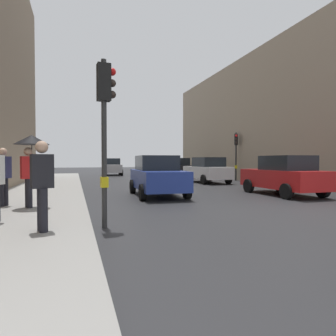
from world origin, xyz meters
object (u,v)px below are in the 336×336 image
(traffic_light_mid_street, at_px, (236,147))
(pedestrian_with_umbrella, at_px, (31,151))
(traffic_light_near_left, at_px, (105,112))
(pedestrian_in_dark_coat, at_px, (42,182))
(car_silver_hatchback, at_px, (112,167))
(pedestrian_with_grey_backpack, at_px, (2,173))
(car_red_sedan, at_px, (284,175))
(car_white_compact, at_px, (207,170))
(car_green_estate, at_px, (155,166))
(car_dark_suv, at_px, (177,168))
(car_blue_van, at_px, (157,176))

(traffic_light_mid_street, xyz_separation_m, pedestrian_with_umbrella, (-12.96, -10.43, -0.69))
(traffic_light_near_left, relative_size, pedestrian_in_dark_coat, 2.17)
(car_silver_hatchback, distance_m, pedestrian_with_grey_backpack, 22.09)
(traffic_light_mid_street, xyz_separation_m, car_red_sedan, (-2.81, -8.93, -1.66))
(car_red_sedan, bearing_deg, pedestrian_in_dark_coat, -153.23)
(pedestrian_in_dark_coat, bearing_deg, traffic_light_mid_street, 48.08)
(car_white_compact, bearing_deg, traffic_light_mid_street, 23.07)
(car_green_estate, xyz_separation_m, pedestrian_with_umbrella, (-10.14, -23.91, 0.96))
(car_red_sedan, relative_size, pedestrian_with_grey_backpack, 2.37)
(traffic_light_mid_street, height_order, car_dark_suv, traffic_light_mid_street)
(traffic_light_near_left, distance_m, pedestrian_in_dark_coat, 2.10)
(pedestrian_with_umbrella, height_order, pedestrian_with_grey_backpack, pedestrian_with_umbrella)
(traffic_light_mid_street, distance_m, pedestrian_with_grey_backpack, 17.06)
(car_red_sedan, xyz_separation_m, car_silver_hatchback, (-5.19, 20.35, 0.00))
(car_silver_hatchback, bearing_deg, car_white_compact, -68.47)
(car_silver_hatchback, bearing_deg, traffic_light_mid_street, -54.99)
(car_blue_van, distance_m, pedestrian_in_dark_coat, 7.43)
(car_blue_van, bearing_deg, car_white_compact, 49.68)
(traffic_light_mid_street, xyz_separation_m, car_dark_suv, (-2.88, 5.38, -1.66))
(pedestrian_in_dark_coat, bearing_deg, car_green_estate, 70.73)
(car_dark_suv, bearing_deg, car_green_estate, 89.58)
(traffic_light_mid_street, relative_size, car_silver_hatchback, 0.85)
(car_dark_suv, relative_size, car_green_estate, 0.98)
(car_dark_suv, distance_m, car_silver_hatchback, 7.92)
(car_green_estate, bearing_deg, car_dark_suv, -90.42)
(car_dark_suv, relative_size, car_white_compact, 0.98)
(pedestrian_with_umbrella, bearing_deg, car_dark_suv, 57.49)
(pedestrian_in_dark_coat, bearing_deg, pedestrian_with_grey_backpack, 111.42)
(traffic_light_near_left, distance_m, car_blue_van, 6.46)
(pedestrian_with_grey_backpack, bearing_deg, car_blue_van, 23.10)
(traffic_light_mid_street, bearing_deg, car_red_sedan, -107.48)
(car_dark_suv, relative_size, pedestrian_in_dark_coat, 2.37)
(traffic_light_near_left, relative_size, pedestrian_with_grey_backpack, 2.17)
(car_green_estate, distance_m, pedestrian_with_grey_backpack, 25.83)
(traffic_light_mid_street, height_order, car_red_sedan, traffic_light_mid_street)
(car_dark_suv, distance_m, pedestrian_with_grey_backpack, 18.80)
(car_red_sedan, height_order, car_silver_hatchback, same)
(traffic_light_near_left, relative_size, car_blue_van, 0.90)
(car_red_sedan, bearing_deg, car_white_compact, 91.35)
(traffic_light_near_left, bearing_deg, car_green_estate, 72.77)
(car_blue_van, bearing_deg, pedestrian_with_grey_backpack, -156.90)
(car_dark_suv, bearing_deg, car_red_sedan, -89.74)
(traffic_light_mid_street, bearing_deg, pedestrian_in_dark_coat, -131.92)
(car_red_sedan, distance_m, car_silver_hatchback, 21.00)
(car_blue_van, relative_size, car_white_compact, 1.00)
(car_blue_van, xyz_separation_m, pedestrian_with_grey_backpack, (-5.56, -2.37, 0.29))
(car_dark_suv, height_order, car_green_estate, same)
(pedestrian_in_dark_coat, bearing_deg, car_white_compact, 53.15)
(traffic_light_near_left, xyz_separation_m, car_blue_van, (2.77, 5.56, -1.77))
(car_red_sedan, relative_size, car_dark_suv, 1.00)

